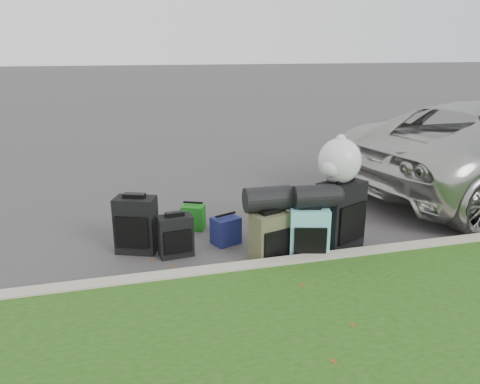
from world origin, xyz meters
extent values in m
plane|color=#383535|center=(0.00, 0.00, 0.00)|extent=(120.00, 120.00, 0.00)
cube|color=#9E937F|center=(0.00, -1.00, 0.07)|extent=(120.00, 0.18, 0.15)
cube|color=black|center=(-0.98, -0.27, 0.24)|extent=(0.40, 0.25, 0.48)
cube|color=black|center=(-1.41, -0.04, 0.33)|extent=(0.53, 0.42, 0.66)
cube|color=#3C3D26|center=(0.01, -0.69, 0.28)|extent=(0.47, 0.36, 0.56)
cube|color=#569BA1|center=(0.43, -0.78, 0.31)|extent=(0.48, 0.36, 0.61)
cube|color=black|center=(0.91, -0.56, 0.41)|extent=(0.63, 0.52, 0.81)
cube|color=#196C18|center=(-0.65, 0.50, 0.16)|extent=(0.35, 0.32, 0.32)
cube|color=navy|center=(-0.35, -0.08, 0.17)|extent=(0.38, 0.34, 0.33)
cylinder|color=black|center=(0.00, -0.60, 0.70)|extent=(0.52, 0.28, 0.28)
cylinder|color=black|center=(0.48, -0.75, 0.74)|extent=(0.48, 0.30, 0.25)
sphere|color=silver|center=(0.87, -0.53, 1.06)|extent=(0.49, 0.49, 0.49)
camera|label=1|loc=(-1.55, -5.21, 2.29)|focal=35.00mm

